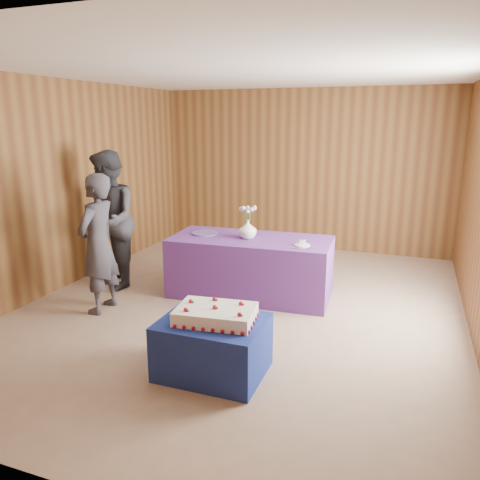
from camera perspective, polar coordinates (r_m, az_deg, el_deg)
The scene contains 13 objects.
ground at distance 5.65m, azimuth 0.17°, elevation -8.31°, with size 6.00×6.00×0.00m, color #A0816E.
room_shell at distance 5.23m, azimuth 0.19°, elevation 10.24°, with size 5.04×6.04×2.72m.
cake_table at distance 4.23m, azimuth -3.34°, elevation -12.86°, with size 0.90×0.70×0.50m, color navy.
serving_table at distance 5.95m, azimuth 1.30°, elevation -3.27°, with size 2.00×0.90×0.75m, color #582F83.
sheet_cake at distance 4.09m, azimuth -2.99°, elevation -9.02°, with size 0.75×0.55×0.16m.
vase at distance 5.81m, azimuth 0.94°, elevation 1.32°, with size 0.22×0.22×0.23m, color white.
flower_spray at distance 5.76m, azimuth 0.95°, elevation 3.83°, with size 0.22×0.22×0.17m.
platter at distance 6.07m, azimuth -4.30°, elevation 0.83°, with size 0.34×0.34×0.02m, color #6152A4.
plate at distance 5.55m, azimuth 7.60°, elevation -0.62°, with size 0.18×0.18×0.01m, color silver.
cake_slice at distance 5.54m, azimuth 7.61°, elevation -0.27°, with size 0.07×0.06×0.08m.
knife at distance 5.42m, azimuth 7.50°, elevation -1.03°, with size 0.26×0.02×0.00m, color silver.
guest_left at distance 5.59m, azimuth -16.92°, elevation -0.47°, with size 0.59×0.39×1.62m, color #373640.
guest_right at distance 6.34m, azimuth -15.73°, elevation 2.29°, with size 0.88×0.69×1.82m, color #303139.
Camera 1 is at (1.79, -4.89, 2.19)m, focal length 35.00 mm.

